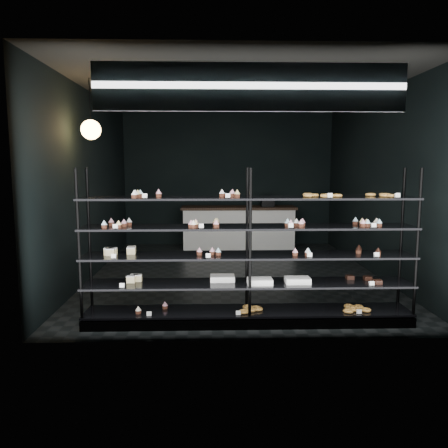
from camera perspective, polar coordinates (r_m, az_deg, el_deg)
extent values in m
cube|color=black|center=(7.89, 1.39, -6.50)|extent=(5.00, 6.00, 0.01)
cube|color=black|center=(7.75, 1.47, 17.02)|extent=(5.00, 6.00, 0.01)
cube|color=black|center=(10.65, 0.54, 5.87)|extent=(5.00, 0.01, 3.20)
cube|color=black|center=(4.67, 3.44, 3.51)|extent=(5.00, 0.01, 3.20)
cube|color=black|center=(7.92, -17.01, 4.91)|extent=(0.01, 6.00, 3.20)
cube|color=black|center=(8.18, 19.25, 4.89)|extent=(0.01, 6.00, 3.20)
cube|color=black|center=(5.54, 3.14, -12.16)|extent=(4.00, 0.50, 0.12)
cylinder|color=black|center=(5.28, -18.41, -3.11)|extent=(0.04, 0.04, 1.85)
cylinder|color=black|center=(5.70, -17.15, -2.29)|extent=(0.04, 0.04, 1.85)
cylinder|color=black|center=(5.08, 3.43, -3.15)|extent=(0.04, 0.04, 1.85)
cylinder|color=black|center=(5.51, 3.02, -2.29)|extent=(0.04, 0.04, 1.85)
cylinder|color=black|center=(5.61, 23.93, -2.77)|extent=(0.04, 0.04, 1.85)
cylinder|color=black|center=(6.00, 22.12, -2.02)|extent=(0.04, 0.04, 1.85)
cube|color=black|center=(5.51, 3.15, -11.28)|extent=(4.00, 0.50, 0.03)
cube|color=black|center=(5.40, 3.18, -7.77)|extent=(4.00, 0.50, 0.02)
cube|color=black|center=(5.32, 3.21, -4.13)|extent=(4.00, 0.50, 0.02)
cube|color=black|center=(5.26, 3.23, -0.40)|extent=(4.00, 0.50, 0.02)
cube|color=black|center=(5.22, 3.26, 3.41)|extent=(4.00, 0.50, 0.02)
cube|color=white|center=(5.08, -10.63, 3.59)|extent=(0.06, 0.04, 0.06)
cube|color=white|center=(5.02, -0.05, 3.68)|extent=(0.06, 0.04, 0.06)
cube|color=white|center=(5.21, 13.66, 3.60)|extent=(0.05, 0.04, 0.06)
cube|color=white|center=(5.46, 21.51, 3.47)|extent=(0.06, 0.04, 0.06)
cube|color=white|center=(5.17, -13.70, -0.33)|extent=(0.06, 0.04, 0.06)
cube|color=white|center=(5.06, -2.72, -0.29)|extent=(0.05, 0.04, 0.06)
cube|color=white|center=(5.15, 8.95, -0.24)|extent=(0.05, 0.04, 0.06)
cube|color=white|center=(5.40, 18.70, -0.19)|extent=(0.06, 0.04, 0.06)
cube|color=white|center=(5.23, -13.73, -4.13)|extent=(0.06, 0.04, 0.06)
cube|color=white|center=(5.12, -1.58, -4.17)|extent=(0.06, 0.04, 0.06)
cube|color=white|center=(5.24, 10.68, -4.02)|extent=(0.05, 0.04, 0.06)
cube|color=white|center=(5.48, 19.29, -3.81)|extent=(0.06, 0.04, 0.06)
cube|color=white|center=(5.31, -13.19, -7.83)|extent=(0.06, 0.04, 0.06)
cube|color=white|center=(5.53, 18.50, -7.38)|extent=(0.06, 0.04, 0.06)
cube|color=white|center=(5.36, -9.96, -11.50)|extent=(0.06, 0.04, 0.06)
cube|color=white|center=(5.32, 2.26, -11.54)|extent=(0.05, 0.04, 0.06)
cube|color=white|center=(5.60, 17.36, -10.89)|extent=(0.06, 0.04, 0.06)
cube|color=#0D1F44|center=(4.81, 3.47, 17.39)|extent=(3.20, 0.04, 0.45)
cube|color=white|center=(4.79, 3.49, 17.43)|extent=(3.30, 0.02, 0.50)
cylinder|color=black|center=(6.81, -17.14, 15.36)|extent=(0.01, 0.01, 0.59)
sphere|color=#FFB459|center=(6.76, -16.99, 11.70)|extent=(0.28, 0.28, 0.28)
cube|color=white|center=(10.27, 1.90, -0.59)|extent=(2.56, 0.60, 0.92)
cube|color=black|center=(10.21, 1.91, 2.13)|extent=(2.66, 0.65, 0.06)
cube|color=black|center=(10.26, 5.69, 2.99)|extent=(0.30, 0.30, 0.25)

